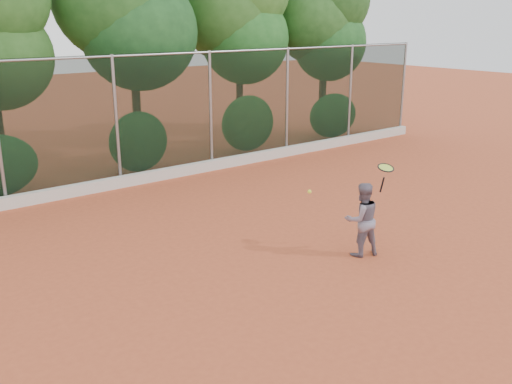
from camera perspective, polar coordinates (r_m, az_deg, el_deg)
ground at (r=10.47m, az=3.41°, el=-7.82°), size 80.00×80.00×0.00m
concrete_curb at (r=15.86m, az=-13.10°, el=1.05°), size 24.00×0.20×0.30m
tennis_player at (r=11.04m, az=10.53°, el=-2.71°), size 0.84×0.74×1.44m
chainlink_fence at (r=15.65m, az=-13.81°, el=7.21°), size 24.09×0.09×3.50m
foliage_backdrop at (r=17.07m, az=-19.07°, el=16.17°), size 23.70×3.63×7.55m
tennis_racket at (r=11.09m, az=12.81°, el=2.19°), size 0.40×0.40×0.57m
tennis_ball_in_flight at (r=9.27m, az=5.37°, el=0.04°), size 0.07×0.07×0.07m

